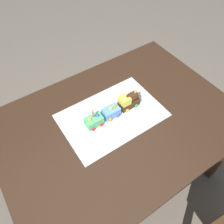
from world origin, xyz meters
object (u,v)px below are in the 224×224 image
dining_table (118,131)px  cake_car_hopper_mint_green (94,121)px  cake_locomotive (129,101)px  birthday_candle (93,113)px  cake_car_flatbed_sky_blue (111,112)px

dining_table → cake_car_hopper_mint_green: size_ratio=14.00×
dining_table → cake_locomotive: cake_locomotive is taller
dining_table → cake_car_hopper_mint_green: cake_car_hopper_mint_green is taller
cake_car_hopper_mint_green → birthday_candle: 0.07m
dining_table → birthday_candle: birthday_candle is taller
cake_car_flatbed_sky_blue → cake_locomotive: bearing=180.0°
cake_locomotive → cake_car_flatbed_sky_blue: (0.13, -0.00, -0.02)m
dining_table → cake_locomotive: size_ratio=10.00×
cake_locomotive → birthday_candle: (0.25, -0.00, 0.06)m
cake_locomotive → cake_car_hopper_mint_green: 0.25m
cake_car_flatbed_sky_blue → dining_table: bearing=104.7°
dining_table → birthday_candle: 0.26m
cake_locomotive → cake_car_hopper_mint_green: bearing=-0.0°
dining_table → cake_car_hopper_mint_green: (0.13, -0.06, 0.14)m
dining_table → cake_locomotive: bearing=-152.6°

